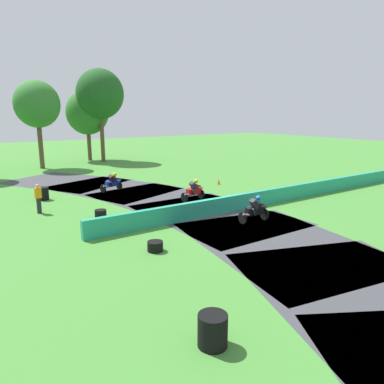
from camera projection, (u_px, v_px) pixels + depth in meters
ground_plane at (214, 215)px, 19.67m from camera, size 120.00×120.00×0.00m
track_asphalt at (188, 220)px, 18.71m from camera, size 12.21×39.71×0.01m
safety_barrier at (285, 194)px, 22.68m from camera, size 25.66×0.41×0.90m
motorcycle_lead_black at (256, 209)px, 18.22m from camera, size 1.70×0.81×1.42m
motorcycle_chase_red at (194, 190)px, 22.72m from camera, size 1.68×0.86×1.43m
motorcycle_trailing_blue at (113, 182)px, 25.42m from camera, size 1.73×1.10×1.43m
tire_stack_near at (213, 330)px, 8.52m from camera, size 0.72×0.72×0.80m
tire_stack_mid_a at (155, 246)px, 14.44m from camera, size 0.63×0.63×0.40m
tire_stack_mid_b at (101, 213)px, 19.15m from camera, size 0.61×0.61×0.40m
tire_stack_far at (43, 194)px, 22.92m from camera, size 0.69×0.69×0.80m
track_marshal at (38, 199)px, 19.77m from camera, size 0.34×0.24×1.63m
traffic_cone at (219, 182)px, 27.89m from camera, size 0.28×0.28×0.44m
tree_far_left at (37, 105)px, 34.70m from camera, size 4.26×4.26×8.46m
tree_mid_rise at (100, 94)px, 39.47m from camera, size 5.13×5.13×10.11m
tree_behind_barrier at (87, 113)px, 40.95m from camera, size 4.71×4.71×7.90m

